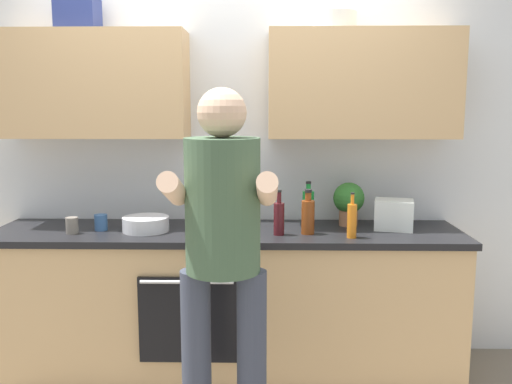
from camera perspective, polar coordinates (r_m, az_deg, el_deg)
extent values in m
plane|color=#756B5B|center=(3.66, -2.93, -17.84)|extent=(12.00, 12.00, 0.00)
cube|color=silver|center=(3.65, -2.69, 2.66)|extent=(4.00, 0.06, 2.50)
cube|color=tan|center=(3.60, -16.44, 10.61)|extent=(1.15, 0.32, 0.65)
cube|color=tan|center=(3.48, 10.97, 10.87)|extent=(1.15, 0.32, 0.65)
cylinder|color=silver|center=(3.49, 8.12, 17.12)|extent=(0.27, 0.27, 0.10)
cube|color=navy|center=(3.66, -17.95, 17.13)|extent=(0.24, 0.20, 0.19)
cube|color=tan|center=(3.49, -2.99, -11.51)|extent=(2.80, 0.60, 0.86)
cube|color=black|center=(3.36, -3.05, -4.29)|extent=(2.84, 0.64, 0.04)
cube|color=black|center=(3.21, -7.05, -13.01)|extent=(0.56, 0.02, 0.50)
cylinder|color=silver|center=(3.11, -7.19, -9.23)|extent=(0.52, 0.02, 0.02)
cylinder|color=#383D4C|center=(2.73, -6.17, -17.16)|extent=(0.14, 0.14, 0.90)
cylinder|color=#383D4C|center=(2.71, -0.45, -17.30)|extent=(0.14, 0.14, 0.90)
cylinder|color=#3F593F|center=(2.48, -3.48, -1.41)|extent=(0.34, 0.34, 0.61)
sphere|color=#D8AD8C|center=(2.44, -3.57, 8.21)|extent=(0.22, 0.22, 0.22)
cylinder|color=#D8AD8C|center=(2.37, -8.55, 0.28)|extent=(0.09, 0.31, 0.19)
cylinder|color=#D8AD8C|center=(2.34, 1.16, 0.25)|extent=(0.09, 0.31, 0.19)
cylinder|color=silver|center=(3.16, -4.98, -2.90)|extent=(0.07, 0.07, 0.20)
cylinder|color=silver|center=(3.14, -5.01, -0.58)|extent=(0.03, 0.03, 0.06)
cylinder|color=black|center=(3.14, -5.02, 0.06)|extent=(0.03, 0.03, 0.01)
cylinder|color=brown|center=(3.24, 5.40, -2.63)|extent=(0.08, 0.08, 0.20)
cylinder|color=brown|center=(3.22, 5.43, -0.48)|extent=(0.04, 0.04, 0.05)
cylinder|color=black|center=(3.22, 5.44, 0.12)|extent=(0.04, 0.04, 0.02)
cylinder|color=orange|center=(3.18, 9.90, -2.99)|extent=(0.05, 0.05, 0.19)
cylinder|color=orange|center=(3.16, 9.96, -0.75)|extent=(0.02, 0.02, 0.06)
cylinder|color=black|center=(3.15, 9.97, -0.14)|extent=(0.02, 0.02, 0.01)
cylinder|color=#198C33|center=(3.45, 5.42, -1.76)|extent=(0.07, 0.07, 0.22)
cylinder|color=#198C33|center=(3.42, 5.45, 0.46)|extent=(0.03, 0.03, 0.05)
cylinder|color=black|center=(3.42, 5.46, 0.98)|extent=(0.03, 0.03, 0.01)
cylinder|color=black|center=(3.41, -6.64, -2.48)|extent=(0.06, 0.06, 0.15)
cylinder|color=black|center=(3.39, -6.67, -0.78)|extent=(0.02, 0.02, 0.05)
cylinder|color=black|center=(3.39, -6.68, -0.23)|extent=(0.03, 0.03, 0.01)
cylinder|color=#471419|center=(3.21, 2.39, -2.82)|extent=(0.06, 0.06, 0.19)
cylinder|color=#471419|center=(3.19, 2.41, -0.58)|extent=(0.03, 0.03, 0.07)
cylinder|color=black|center=(3.18, 2.41, 0.11)|extent=(0.03, 0.03, 0.01)
cylinder|color=slate|center=(3.43, -18.50, -3.30)|extent=(0.07, 0.07, 0.10)
cylinder|color=#33598C|center=(3.46, -15.75, -3.05)|extent=(0.08, 0.08, 0.10)
cylinder|color=silver|center=(3.38, -11.33, -3.27)|extent=(0.28, 0.28, 0.09)
cube|color=brown|center=(3.39, -3.91, -1.72)|extent=(0.10, 0.14, 0.24)
cylinder|color=black|center=(3.35, -4.22, 0.77)|extent=(0.02, 0.02, 0.06)
cylinder|color=black|center=(3.38, -3.65, 0.86)|extent=(0.02, 0.02, 0.06)
cylinder|color=#9E6647|center=(3.52, 9.53, -2.65)|extent=(0.12, 0.12, 0.10)
sphere|color=#2D6B28|center=(3.49, 9.59, -0.61)|extent=(0.19, 0.19, 0.19)
cube|color=silver|center=(3.46, 14.07, -2.28)|extent=(0.26, 0.24, 0.18)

